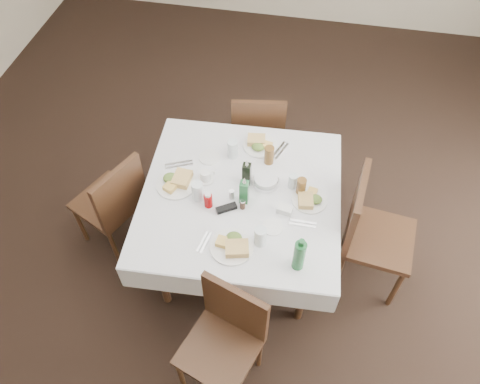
{
  "coord_description": "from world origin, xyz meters",
  "views": [
    {
      "loc": [
        0.47,
        -2.05,
        3.3
      ],
      "look_at": [
        0.09,
        -0.09,
        0.8
      ],
      "focal_mm": 35.0,
      "sensor_mm": 36.0,
      "label": 1
    }
  ],
  "objects_px": {
    "chair_north": "(258,129)",
    "chair_east": "(368,228)",
    "water_w": "(198,191)",
    "oil_cruet_green": "(244,191)",
    "water_n": "(233,149)",
    "bread_basket": "(266,181)",
    "water_s": "(260,236)",
    "coffee_mug": "(206,176)",
    "green_bottle": "(299,255)",
    "chair_west": "(115,201)",
    "water_e": "(293,181)",
    "chair_south": "(227,333)",
    "dining_table": "(241,201)",
    "oil_cruet_dark": "(247,173)",
    "ketchup_bottle": "(208,200)"
  },
  "relations": [
    {
      "from": "water_s",
      "to": "oil_cruet_green",
      "type": "distance_m",
      "value": 0.35
    },
    {
      "from": "water_e",
      "to": "water_s",
      "type": "bearing_deg",
      "value": -106.1
    },
    {
      "from": "coffee_mug",
      "to": "water_s",
      "type": "bearing_deg",
      "value": -43.85
    },
    {
      "from": "water_s",
      "to": "water_w",
      "type": "height_order",
      "value": "water_w"
    },
    {
      "from": "water_e",
      "to": "water_w",
      "type": "bearing_deg",
      "value": -160.22
    },
    {
      "from": "dining_table",
      "to": "coffee_mug",
      "type": "distance_m",
      "value": 0.3
    },
    {
      "from": "chair_south",
      "to": "chair_east",
      "type": "bearing_deg",
      "value": 48.2
    },
    {
      "from": "chair_east",
      "to": "oil_cruet_dark",
      "type": "height_order",
      "value": "chair_east"
    },
    {
      "from": "chair_north",
      "to": "coffee_mug",
      "type": "bearing_deg",
      "value": -106.3
    },
    {
      "from": "chair_south",
      "to": "oil_cruet_green",
      "type": "height_order",
      "value": "oil_cruet_green"
    },
    {
      "from": "chair_north",
      "to": "chair_east",
      "type": "bearing_deg",
      "value": -43.67
    },
    {
      "from": "water_n",
      "to": "water_w",
      "type": "relative_size",
      "value": 1.0
    },
    {
      "from": "chair_east",
      "to": "water_w",
      "type": "bearing_deg",
      "value": -175.15
    },
    {
      "from": "water_w",
      "to": "oil_cruet_green",
      "type": "height_order",
      "value": "oil_cruet_green"
    },
    {
      "from": "chair_north",
      "to": "green_bottle",
      "type": "height_order",
      "value": "green_bottle"
    },
    {
      "from": "chair_south",
      "to": "coffee_mug",
      "type": "height_order",
      "value": "chair_south"
    },
    {
      "from": "chair_west",
      "to": "water_w",
      "type": "relative_size",
      "value": 6.35
    },
    {
      "from": "bread_basket",
      "to": "ketchup_bottle",
      "type": "xyz_separation_m",
      "value": [
        -0.35,
        -0.27,
        0.03
      ]
    },
    {
      "from": "bread_basket",
      "to": "green_bottle",
      "type": "bearing_deg",
      "value": -64.18
    },
    {
      "from": "chair_west",
      "to": "bread_basket",
      "type": "xyz_separation_m",
      "value": [
        1.1,
        0.2,
        0.26
      ]
    },
    {
      "from": "chair_south",
      "to": "bread_basket",
      "type": "relative_size",
      "value": 4.87
    },
    {
      "from": "dining_table",
      "to": "oil_cruet_green",
      "type": "height_order",
      "value": "oil_cruet_green"
    },
    {
      "from": "chair_east",
      "to": "coffee_mug",
      "type": "relative_size",
      "value": 8.39
    },
    {
      "from": "chair_south",
      "to": "coffee_mug",
      "type": "xyz_separation_m",
      "value": [
        -0.36,
        0.98,
        0.28
      ]
    },
    {
      "from": "coffee_mug",
      "to": "water_e",
      "type": "bearing_deg",
      "value": 5.23
    },
    {
      "from": "chair_north",
      "to": "water_n",
      "type": "height_order",
      "value": "chair_north"
    },
    {
      "from": "chair_south",
      "to": "water_w",
      "type": "height_order",
      "value": "chair_south"
    },
    {
      "from": "chair_north",
      "to": "oil_cruet_green",
      "type": "distance_m",
      "value": 1.02
    },
    {
      "from": "water_s",
      "to": "water_w",
      "type": "bearing_deg",
      "value": 149.81
    },
    {
      "from": "oil_cruet_dark",
      "to": "water_s",
      "type": "bearing_deg",
      "value": -69.58
    },
    {
      "from": "chair_west",
      "to": "coffee_mug",
      "type": "bearing_deg",
      "value": 12.6
    },
    {
      "from": "oil_cruet_green",
      "to": "water_w",
      "type": "bearing_deg",
      "value": -173.76
    },
    {
      "from": "bread_basket",
      "to": "oil_cruet_green",
      "type": "xyz_separation_m",
      "value": [
        -0.12,
        -0.18,
        0.07
      ]
    },
    {
      "from": "oil_cruet_green",
      "to": "water_n",
      "type": "bearing_deg",
      "value": 112.08
    },
    {
      "from": "oil_cruet_green",
      "to": "water_e",
      "type": "bearing_deg",
      "value": 31.62
    },
    {
      "from": "water_w",
      "to": "ketchup_bottle",
      "type": "height_order",
      "value": "water_w"
    },
    {
      "from": "water_s",
      "to": "green_bottle",
      "type": "relative_size",
      "value": 0.51
    },
    {
      "from": "green_bottle",
      "to": "water_w",
      "type": "bearing_deg",
      "value": 151.41
    },
    {
      "from": "water_n",
      "to": "bread_basket",
      "type": "relative_size",
      "value": 0.78
    },
    {
      "from": "water_w",
      "to": "green_bottle",
      "type": "xyz_separation_m",
      "value": [
        0.73,
        -0.4,
        0.05
      ]
    },
    {
      "from": "chair_north",
      "to": "green_bottle",
      "type": "relative_size",
      "value": 3.26
    },
    {
      "from": "chair_south",
      "to": "bread_basket",
      "type": "distance_m",
      "value": 1.06
    },
    {
      "from": "chair_north",
      "to": "water_e",
      "type": "xyz_separation_m",
      "value": [
        0.37,
        -0.77,
        0.29
      ]
    },
    {
      "from": "chair_east",
      "to": "water_n",
      "type": "xyz_separation_m",
      "value": [
        -1.03,
        0.33,
        0.26
      ]
    },
    {
      "from": "oil_cruet_dark",
      "to": "coffee_mug",
      "type": "distance_m",
      "value": 0.3
    },
    {
      "from": "water_w",
      "to": "chair_east",
      "type": "bearing_deg",
      "value": 4.85
    },
    {
      "from": "water_s",
      "to": "bread_basket",
      "type": "relative_size",
      "value": 0.76
    },
    {
      "from": "oil_cruet_dark",
      "to": "chair_south",
      "type": "bearing_deg",
      "value": -86.15
    },
    {
      "from": "dining_table",
      "to": "bread_basket",
      "type": "relative_size",
      "value": 7.7
    },
    {
      "from": "bread_basket",
      "to": "green_bottle",
      "type": "xyz_separation_m",
      "value": [
        0.3,
        -0.61,
        0.1
      ]
    }
  ]
}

